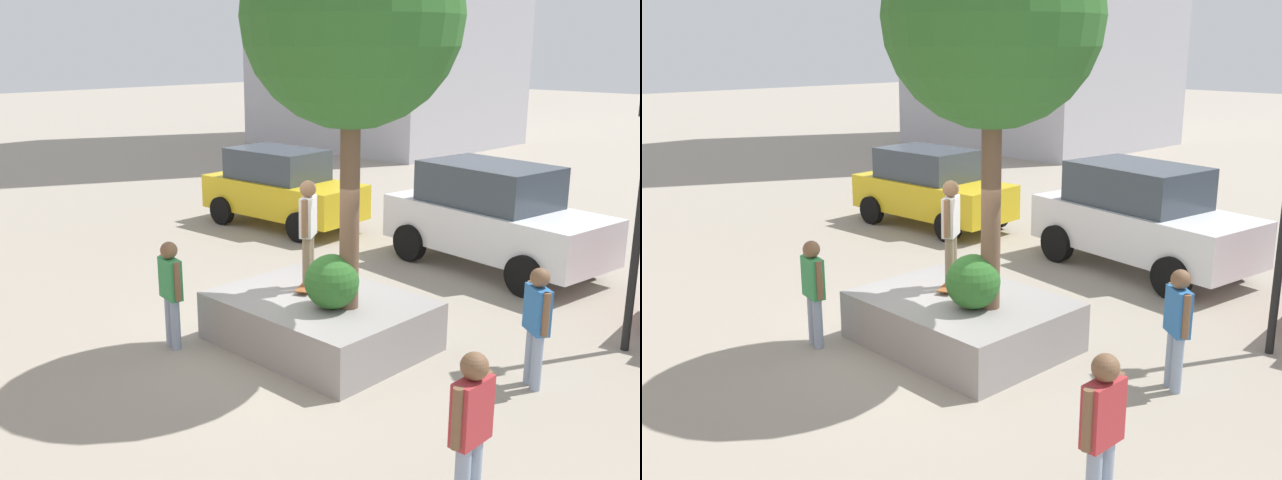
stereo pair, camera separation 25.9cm
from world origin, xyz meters
TOP-DOWN VIEW (x-y plane):
  - ground_plane at (0.00, 0.00)m, footprint 120.00×120.00m
  - planter_ledge at (0.32, 0.37)m, footprint 3.03×2.33m
  - plaza_tree at (0.89, 0.38)m, footprint 2.98×2.98m
  - boxwood_shrub at (0.74, 0.18)m, footprint 0.80×0.80m
  - skateboard at (-0.13, 0.56)m, footprint 0.57×0.80m
  - skateboarder at (-0.13, 0.56)m, footprint 0.39×0.48m
  - taxi_cab at (-5.63, 5.02)m, footprint 4.25×2.17m
  - police_car at (0.02, 5.64)m, footprint 4.75×2.57m
  - passerby_with_bag at (3.35, 1.33)m, footprint 0.48×0.41m
  - bystander_watching at (-1.16, -1.28)m, footprint 0.55×0.26m
  - pedestrian_crossing at (4.31, -1.66)m, footprint 0.27×0.59m

SIDE VIEW (x-z plane):
  - ground_plane at x=0.00m, z-range 0.00..0.00m
  - planter_ledge at x=0.32m, z-range 0.00..0.74m
  - skateboard at x=-0.13m, z-range 0.76..0.84m
  - bystander_watching at x=-1.16m, z-range 0.13..1.78m
  - passerby_with_bag at x=3.35m, z-range 0.13..1.79m
  - taxi_cab at x=-5.63m, z-range 0.02..1.94m
  - pedestrian_crossing at x=4.31m, z-range 0.13..1.86m
  - police_car at x=0.02m, z-range 0.02..2.14m
  - boxwood_shrub at x=0.74m, z-range 0.74..1.54m
  - skateboarder at x=-0.13m, z-range 0.94..2.58m
  - plaza_tree at x=0.89m, z-range 2.00..7.54m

